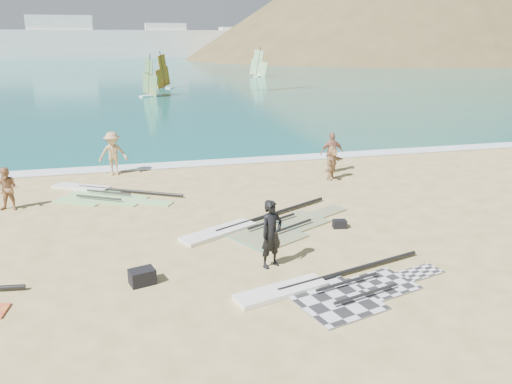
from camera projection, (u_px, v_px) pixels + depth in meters
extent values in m
plane|color=#D5BF7C|center=(241.00, 277.00, 13.00)|extent=(300.00, 300.00, 0.00)
cube|color=#0B504D|center=(135.00, 60.00, 135.18)|extent=(300.00, 240.00, 0.06)
cube|color=white|center=(186.00, 165.00, 24.39)|extent=(300.00, 1.20, 0.04)
cube|color=white|center=(63.00, 44.00, 145.95)|extent=(160.00, 8.00, 8.00)
cube|color=white|center=(62.00, 37.00, 145.36)|extent=(18.00, 7.00, 12.00)
cube|color=white|center=(166.00, 41.00, 152.70)|extent=(12.00, 7.00, 10.00)
cube|color=white|center=(245.00, 42.00, 158.72)|extent=(16.00, 7.00, 9.00)
cube|color=white|center=(305.00, 39.00, 163.12)|extent=(10.00, 7.00, 11.00)
cone|color=brown|center=(418.00, 58.00, 153.30)|extent=(143.00, 143.00, 45.00)
cone|color=brown|center=(494.00, 56.00, 170.77)|extent=(70.00, 70.00, 28.00)
cube|color=#2A2A2D|center=(333.00, 300.00, 11.82)|extent=(2.24, 2.38, 0.04)
cube|color=#2A2A2D|center=(384.00, 284.00, 12.56)|extent=(1.68, 1.61, 0.04)
cube|color=#2A2A2D|center=(420.00, 273.00, 13.16)|extent=(1.31, 0.89, 0.04)
cylinder|color=black|center=(352.00, 270.00, 13.14)|extent=(4.44, 1.29, 0.11)
cylinder|color=black|center=(347.00, 282.00, 12.39)|extent=(1.84, 0.57, 0.08)
cylinder|color=black|center=(366.00, 294.00, 11.81)|extent=(1.84, 0.57, 0.08)
cube|color=white|center=(281.00, 291.00, 12.13)|extent=(2.47, 1.24, 0.12)
cube|color=#4BCB18|center=(88.00, 197.00, 19.45)|extent=(2.56, 2.64, 0.04)
cube|color=#4BCB18|center=(125.00, 200.00, 19.04)|extent=(1.87, 1.83, 0.04)
cube|color=#4BCB18|center=(156.00, 203.00, 18.71)|extent=(1.34, 1.12, 0.04)
cylinder|color=black|center=(130.00, 191.00, 19.92)|extent=(4.06, 2.38, 0.11)
cylinder|color=black|center=(109.00, 192.00, 19.55)|extent=(1.70, 1.01, 0.08)
cylinder|color=black|center=(99.00, 197.00, 18.91)|extent=(1.70, 1.01, 0.08)
cube|color=white|center=(81.00, 188.00, 20.50)|extent=(2.42, 1.76, 0.12)
cube|color=orange|center=(263.00, 234.00, 15.75)|extent=(2.77, 2.86, 0.04)
cube|color=orange|center=(301.00, 221.00, 16.88)|extent=(2.03, 1.98, 0.04)
cube|color=orange|center=(328.00, 212.00, 17.79)|extent=(1.47, 1.20, 0.04)
cylinder|color=black|center=(273.00, 214.00, 17.34)|extent=(4.52, 2.46, 0.12)
cylinder|color=black|center=(272.00, 221.00, 16.47)|extent=(1.89, 1.05, 0.09)
cylinder|color=black|center=(288.00, 227.00, 15.93)|extent=(1.89, 1.05, 0.09)
cube|color=white|center=(219.00, 232.00, 15.81)|extent=(2.66, 1.86, 0.12)
cube|color=black|center=(142.00, 277.00, 12.57)|extent=(0.72, 0.60, 0.39)
cube|color=black|center=(340.00, 224.00, 16.30)|extent=(0.48, 0.38, 0.26)
imported|color=black|center=(271.00, 234.00, 13.32)|extent=(0.81, 0.69, 1.88)
imported|color=#A9754E|center=(8.00, 189.00, 17.78)|extent=(0.88, 0.75, 1.58)
imported|color=tan|center=(113.00, 154.00, 22.31)|extent=(1.28, 0.74, 1.97)
imported|color=#A76B58|center=(332.00, 153.00, 22.76)|extent=(1.10, 0.47, 1.86)
imported|color=tan|center=(332.00, 163.00, 21.72)|extent=(1.32, 1.26, 1.49)
cube|color=white|center=(151.00, 96.00, 52.43)|extent=(2.43, 1.78, 0.14)
cube|color=orange|center=(150.00, 84.00, 52.08)|extent=(1.49, 2.59, 2.61)
cube|color=orange|center=(149.00, 67.00, 51.55)|extent=(0.86, 1.47, 1.82)
cylinder|color=black|center=(149.00, 75.00, 51.78)|extent=(0.49, 0.77, 4.15)
cube|color=white|center=(163.00, 88.00, 60.91)|extent=(2.38, 2.08, 0.14)
cube|color=#B8300D|center=(163.00, 77.00, 60.55)|extent=(1.90, 2.42, 2.68)
cube|color=#B8300D|center=(162.00, 62.00, 60.00)|extent=(1.09, 1.38, 1.86)
cylinder|color=black|center=(162.00, 69.00, 60.25)|extent=(0.60, 0.73, 4.26)
cube|color=white|center=(258.00, 76.00, 78.89)|extent=(2.12, 2.44, 0.15)
cube|color=#76C633|center=(258.00, 68.00, 78.53)|extent=(2.48, 1.93, 2.74)
cube|color=#76C633|center=(258.00, 56.00, 77.97)|extent=(1.41, 1.11, 1.91)
cylinder|color=black|center=(258.00, 61.00, 78.22)|extent=(0.75, 0.61, 4.35)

